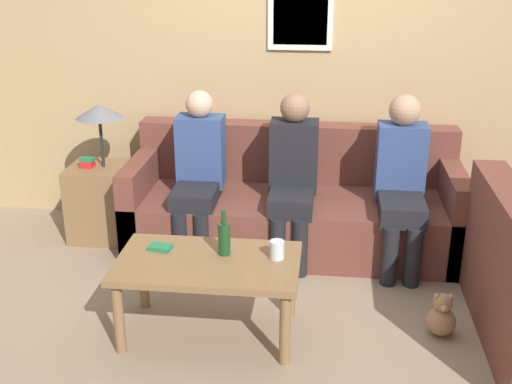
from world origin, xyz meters
TOP-DOWN VIEW (x-y plane):
  - ground_plane at (0.00, 0.00)m, footprint 16.00×16.00m
  - wall_back at (0.00, 0.99)m, footprint 9.00×0.08m
  - couch_main at (0.00, 0.53)m, footprint 2.42×0.88m
  - coffee_table at (-0.41, -0.74)m, footprint 1.04×0.61m
  - side_table_with_lamp at (-1.48, 0.49)m, footprint 0.44×0.43m
  - wine_bottle at (-0.33, -0.65)m, footprint 0.07×0.07m
  - drinking_glass at (-0.02, -0.67)m, footprint 0.08×0.08m
  - book_stack at (-0.71, -0.63)m, footprint 0.14×0.11m
  - person_left at (-0.68, 0.37)m, footprint 0.34×0.61m
  - person_middle at (-0.00, 0.35)m, footprint 0.34×0.60m
  - person_right at (0.75, 0.33)m, footprint 0.34×0.65m
  - teddy_bear at (0.94, -0.60)m, footprint 0.17×0.17m

SIDE VIEW (x-z plane):
  - ground_plane at x=0.00m, z-range 0.00..0.00m
  - teddy_bear at x=0.94m, z-range -0.02..0.25m
  - couch_main at x=0.00m, z-range -0.13..0.73m
  - side_table_with_lamp at x=-1.48m, z-range -0.16..0.89m
  - coffee_table at x=-0.41m, z-range 0.17..0.65m
  - book_stack at x=-0.71m, z-range 0.48..0.50m
  - drinking_glass at x=-0.02m, z-range 0.48..0.58m
  - wine_bottle at x=-0.33m, z-range 0.44..0.72m
  - person_left at x=-0.68m, z-range 0.04..1.22m
  - person_middle at x=0.00m, z-range 0.04..1.23m
  - person_right at x=0.75m, z-range 0.04..1.23m
  - wall_back at x=0.00m, z-range 0.00..2.60m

